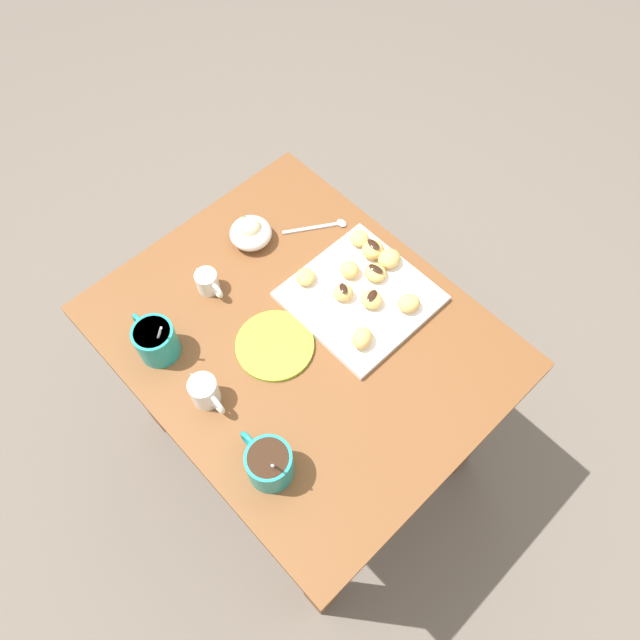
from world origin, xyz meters
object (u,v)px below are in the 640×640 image
beignet_3 (344,293)px  beignet_4 (305,277)px  coffee_mug_teal_left (269,463)px  beignet_6 (350,270)px  cream_pitcher_white (205,391)px  beignet_5 (373,249)px  chocolate_sauce_pitcher (207,281)px  beignet_0 (359,238)px  coffee_mug_teal_right (155,340)px  beignet_9 (389,259)px  beignet_8 (371,300)px  beignet_2 (375,273)px  saucer_lime_left (275,345)px  dining_table (303,364)px  beignet_7 (362,338)px  pastry_plate_square (360,297)px  beignet_1 (409,303)px  ice_cream_bowl (251,232)px

beignet_3 → beignet_4: (0.09, 0.03, -0.00)m
coffee_mug_teal_left → beignet_6: bearing=-63.6°
cream_pitcher_white → beignet_5: size_ratio=1.96×
chocolate_sauce_pitcher → beignet_0: chocolate_sauce_pitcher is taller
coffee_mug_teal_right → beignet_6: coffee_mug_teal_right is taller
beignet_3 → beignet_9: size_ratio=0.85×
coffee_mug_teal_left → beignet_4: coffee_mug_teal_left is taller
chocolate_sauce_pitcher → beignet_4: 0.23m
coffee_mug_teal_left → beignet_8: coffee_mug_teal_left is taller
beignet_0 → beignet_6: bearing=121.1°
coffee_mug_teal_right → chocolate_sauce_pitcher: 0.19m
beignet_2 → beignet_8: 0.08m
saucer_lime_left → beignet_4: beignet_4 is taller
beignet_5 → beignet_6: beignet_5 is taller
dining_table → beignet_7: bearing=-145.0°
pastry_plate_square → coffee_mug_teal_left: 0.45m
beignet_0 → beignet_6: (-0.05, 0.08, 0.00)m
saucer_lime_left → beignet_9: beignet_9 is taller
beignet_6 → beignet_7: (-0.15, 0.11, 0.00)m
beignet_0 → beignet_2: 0.11m
saucer_lime_left → beignet_8: 0.24m
beignet_1 → coffee_mug_teal_left: bearing=97.4°
cream_pitcher_white → saucer_lime_left: bearing=-91.6°
coffee_mug_teal_left → beignet_6: 0.49m
dining_table → cream_pitcher_white: cream_pitcher_white is taller
saucer_lime_left → beignet_9: bearing=-94.5°
ice_cream_bowl → beignet_0: 0.26m
coffee_mug_teal_left → beignet_8: size_ratio=2.79×
cream_pitcher_white → beignet_9: size_ratio=1.90×
coffee_mug_teal_right → ice_cream_bowl: size_ratio=1.32×
coffee_mug_teal_left → beignet_9: 0.56m
cream_pitcher_white → ice_cream_bowl: (0.25, -0.34, -0.01)m
coffee_mug_teal_left → beignet_0: 0.59m
beignet_3 → beignet_5: 0.14m
beignet_3 → coffee_mug_teal_right: bearing=63.7°
beignet_0 → pastry_plate_square: bearing=135.9°
beignet_2 → beignet_9: bearing=-86.1°
beignet_0 → coffee_mug_teal_left: bearing=117.2°
coffee_mug_teal_left → beignet_3: coffee_mug_teal_left is taller
beignet_0 → beignet_5: (-0.05, 0.00, 0.00)m
beignet_2 → coffee_mug_teal_right: bearing=67.4°
coffee_mug_teal_right → beignet_8: coffee_mug_teal_right is taller
chocolate_sauce_pitcher → beignet_0: size_ratio=1.95×
beignet_7 → saucer_lime_left: bearing=47.1°
pastry_plate_square → beignet_4: bearing=28.9°
ice_cream_bowl → beignet_7: bearing=178.2°
coffee_mug_teal_left → beignet_0: coffee_mug_teal_left is taller
coffee_mug_teal_left → chocolate_sauce_pitcher: bearing=-23.0°
coffee_mug_teal_left → ice_cream_bowl: 0.57m
beignet_8 → ice_cream_bowl: bearing=12.5°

